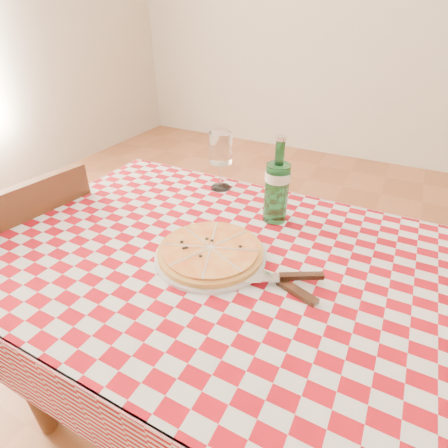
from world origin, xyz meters
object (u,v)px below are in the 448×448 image
at_px(pizza_plate, 210,251).
at_px(wine_glass, 221,161).
at_px(chair_far, 42,267).
at_px(water_bottle, 277,181).
at_px(dining_table, 220,283).

height_order(pizza_plate, wine_glass, wine_glass).
distance_m(chair_far, water_bottle, 0.93).
bearing_deg(wine_glass, water_bottle, -25.35).
height_order(dining_table, pizza_plate, pizza_plate).
bearing_deg(wine_glass, chair_far, -140.92).
bearing_deg(dining_table, chair_far, -174.49).
bearing_deg(water_bottle, wine_glass, 154.65).
relative_size(chair_far, pizza_plate, 2.93).
xyz_separation_m(chair_far, wine_glass, (0.53, 0.43, 0.36)).
bearing_deg(water_bottle, dining_table, -104.35).
bearing_deg(chair_far, water_bottle, -151.57).
distance_m(dining_table, wine_glass, 0.46).
height_order(dining_table, water_bottle, water_bottle).
bearing_deg(water_bottle, pizza_plate, -107.50).
xyz_separation_m(water_bottle, wine_glass, (-0.25, 0.12, -0.03)).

